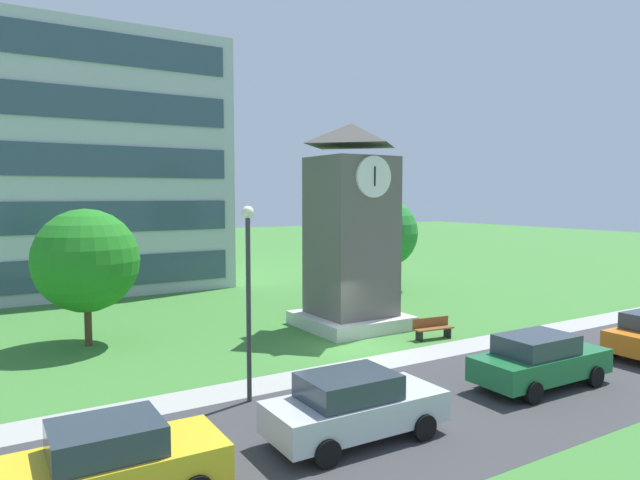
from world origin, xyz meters
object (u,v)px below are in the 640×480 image
street_lamp (248,281)px  tree_by_building (382,233)px  park_bench (433,328)px  parked_car_green (540,360)px  tree_streetside (86,261)px  parked_car_silver (354,406)px  parked_car_yellow (115,463)px  clock_tower (351,238)px

street_lamp → tree_by_building: 21.16m
park_bench → parked_car_green: (-1.33, -6.32, 0.40)m
street_lamp → tree_streetside: (-2.88, 9.16, -0.13)m
street_lamp → tree_streetside: size_ratio=1.04×
street_lamp → parked_car_silver: street_lamp is taller
parked_car_silver → parked_car_green: same height
park_bench → parked_car_yellow: bearing=-155.6°
street_lamp → tree_by_building: (15.82, 14.05, 0.06)m
parked_car_silver → street_lamp: bearing=106.2°
street_lamp → parked_car_yellow: (-4.60, -3.81, -2.72)m
clock_tower → street_lamp: (-8.01, -6.33, -0.53)m
tree_streetside → parked_car_yellow: (-1.72, -12.97, -2.59)m
clock_tower → parked_car_silver: (-6.91, -10.10, -3.24)m
tree_by_building → parked_car_silver: bearing=-129.5°
tree_by_building → park_bench: bearing=-118.4°
clock_tower → park_bench: bearing=-65.4°
tree_streetside → parked_car_silver: tree_streetside is taller
park_bench → tree_by_building: (6.14, 11.37, 3.17)m
parked_car_green → parked_car_silver: bearing=-178.9°
tree_streetside → parked_car_green: tree_streetside is taller
park_bench → tree_streetside: bearing=152.7°
park_bench → street_lamp: size_ratio=0.32×
parked_car_yellow → tree_by_building: bearing=41.2°
street_lamp → tree_streetside: bearing=107.5°
park_bench → parked_car_green: bearing=-101.9°
clock_tower → tree_by_building: bearing=44.7°
parked_car_silver → parked_car_green: bearing=1.1°
clock_tower → tree_streetside: bearing=165.4°
park_bench → tree_by_building: size_ratio=0.31×
parked_car_silver → parked_car_green: (7.25, 0.14, 0.00)m
parked_car_silver → tree_by_building: bearing=50.5°
street_lamp → parked_car_green: (8.35, -3.64, -2.71)m
tree_by_building → parked_car_yellow: (-20.42, -17.86, -2.77)m
clock_tower → parked_car_green: bearing=-88.1°
tree_by_building → parked_car_green: bearing=-112.9°
clock_tower → parked_car_yellow: size_ratio=2.23×
street_lamp → parked_car_green: bearing=-23.5°
tree_streetside → parked_car_silver: (3.98, -12.93, -2.59)m
street_lamp → parked_car_silver: (1.10, -3.78, -2.71)m
tree_streetside → parked_car_yellow: 13.33m
tree_by_building → parked_car_yellow: tree_by_building is taller
tree_by_building → parked_car_silver: size_ratio=1.29×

